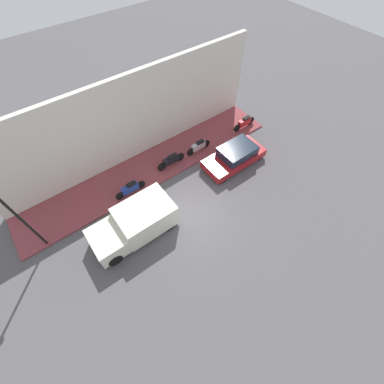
{
  "coord_description": "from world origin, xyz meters",
  "views": [
    {
      "loc": [
        -5.93,
        4.59,
        12.86
      ],
      "look_at": [
        1.1,
        -0.66,
        0.6
      ],
      "focal_mm": 24.0,
      "sensor_mm": 36.0,
      "label": 1
    }
  ],
  "objects": [
    {
      "name": "motorcycle_black",
      "position": [
        3.97,
        -1.11,
        0.55
      ],
      "size": [
        0.3,
        2.05,
        0.81
      ],
      "color": "black",
      "rests_on": "sidewalk"
    },
    {
      "name": "parked_car",
      "position": [
        1.73,
        -4.62,
        0.63
      ],
      "size": [
        1.85,
        4.17,
        1.32
      ],
      "color": "maroon",
      "rests_on": "ground_plane"
    },
    {
      "name": "motorcycle_red",
      "position": [
        3.83,
        -7.49,
        0.58
      ],
      "size": [
        0.3,
        1.96,
        0.87
      ],
      "color": "#B21E1E",
      "rests_on": "sidewalk"
    },
    {
      "name": "ground_plane",
      "position": [
        0.0,
        0.0,
        0.0
      ],
      "size": [
        60.0,
        60.0,
        0.0
      ],
      "primitive_type": "plane",
      "color": "#514F51"
    },
    {
      "name": "streetlamp",
      "position": [
        3.35,
        7.37,
        3.62
      ],
      "size": [
        0.35,
        0.35,
        5.32
      ],
      "color": "black",
      "rests_on": "sidewalk"
    },
    {
      "name": "building_facade",
      "position": [
        6.3,
        0.0,
        2.83
      ],
      "size": [
        0.3,
        17.56,
        5.66
      ],
      "color": "silver",
      "rests_on": "ground_plane"
    },
    {
      "name": "sidewalk",
      "position": [
        4.65,
        0.0,
        0.06
      ],
      "size": [
        3.0,
        17.56,
        0.11
      ],
      "color": "brown",
      "rests_on": "ground_plane"
    },
    {
      "name": "delivery_van",
      "position": [
        1.11,
        3.14,
        0.9
      ],
      "size": [
        2.1,
        4.51,
        1.74
      ],
      "color": "silver",
      "rests_on": "ground_plane"
    },
    {
      "name": "scooter_silver",
      "position": [
        3.93,
        -3.34,
        0.54
      ],
      "size": [
        0.3,
        1.9,
        0.79
      ],
      "color": "#B7B7BF",
      "rests_on": "sidewalk"
    },
    {
      "name": "motorcycle_blue",
      "position": [
        3.54,
        2.12,
        0.55
      ],
      "size": [
        0.3,
        1.96,
        0.82
      ],
      "color": "navy",
      "rests_on": "sidewalk"
    }
  ]
}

